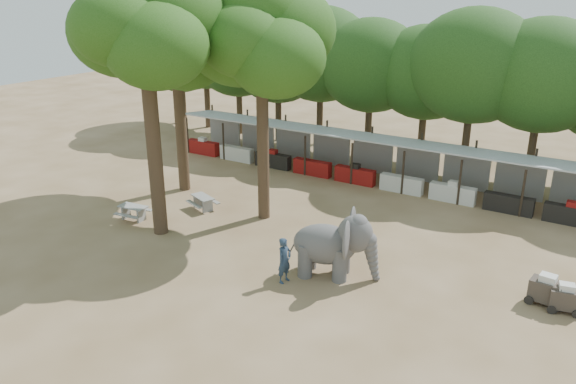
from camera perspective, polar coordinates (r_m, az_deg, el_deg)
The scene contains 12 objects.
ground at distance 21.56m, azimuth -4.82°, elevation -9.42°, with size 100.00×100.00×0.00m, color brown.
vendor_stalls at distance 32.33m, azimuth 9.83°, elevation 2.92°, with size 28.00×2.99×2.80m.
yard_tree_left at distance 30.24m, azimuth -11.37°, elevation 15.23°, with size 7.10×6.90×11.02m.
yard_tree_center at distance 24.51m, azimuth -14.38°, elevation 16.29°, with size 7.10×6.90×12.04m.
yard_tree_back at distance 25.69m, azimuth -2.75°, elevation 15.53°, with size 7.10×6.90×11.36m.
backdrop_trees at distance 36.13m, azimuth 13.45°, elevation 11.54°, with size 46.46×5.95×8.33m.
elephant at distance 21.65m, azimuth 4.81°, elevation -5.33°, with size 3.57×2.62×2.65m.
handler at distance 21.31m, azimuth -0.37°, elevation -6.96°, with size 0.65×0.43×1.80m, color #26384C.
picnic_table_near at distance 28.01m, azimuth -15.44°, elevation -1.84°, with size 1.54×1.42×0.70m.
picnic_table_far at distance 28.59m, azimuth -8.64°, elevation -0.89°, with size 1.72×1.64×0.69m.
cart_front at distance 22.01m, azimuth 24.75°, elevation -9.02°, with size 1.27×0.91×1.16m.
cart_back at distance 21.87m, azimuth 26.32°, elevation -9.62°, with size 1.22×0.92×1.07m.
Camera 1 is at (11.37, -14.91, 10.64)m, focal length 35.00 mm.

